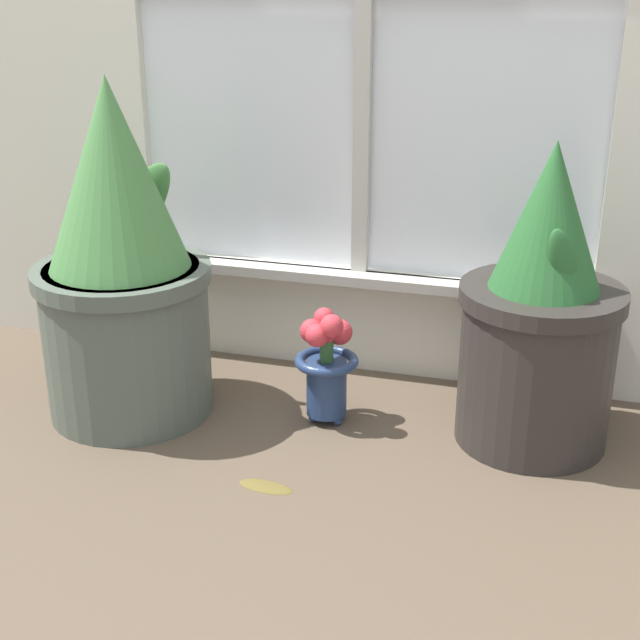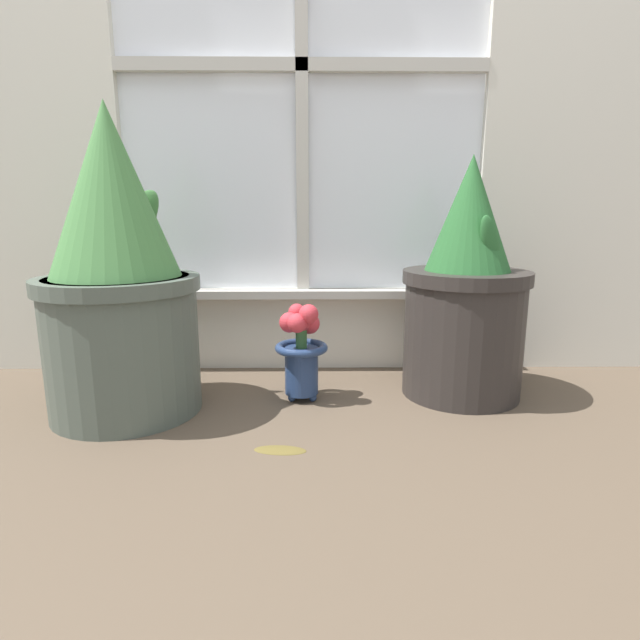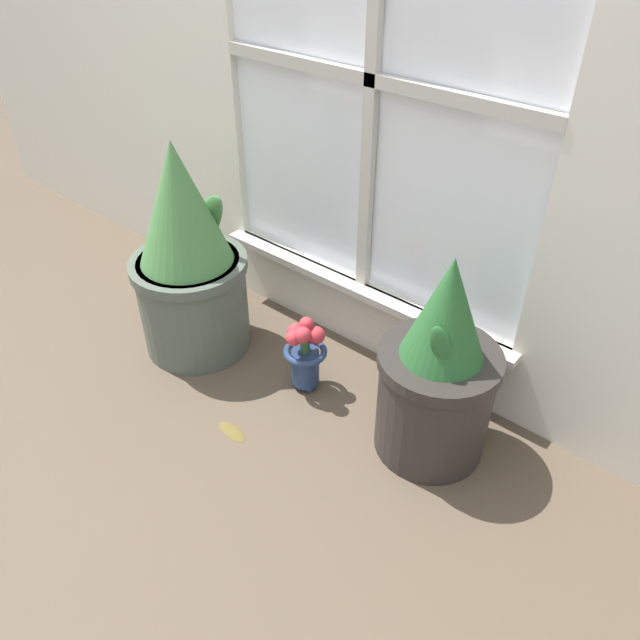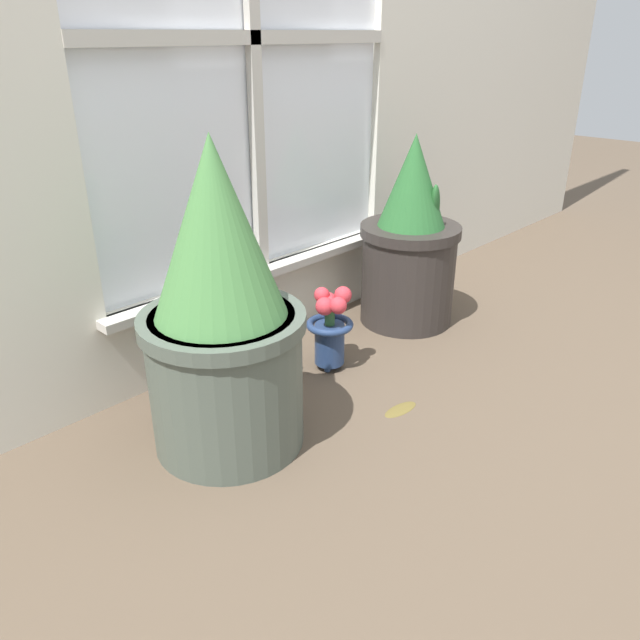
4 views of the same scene
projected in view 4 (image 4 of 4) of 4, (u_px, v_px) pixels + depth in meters
ground_plane at (418, 408)px, 1.65m from camera, size 10.00×10.00×0.00m
potted_plant_left at (222, 316)px, 1.38m from camera, size 0.38×0.38×0.73m
potted_plant_right at (410, 246)px, 2.04m from camera, size 0.33×0.33×0.62m
flower_vase at (330, 325)px, 1.79m from camera, size 0.14×0.14×0.26m
fallen_leaf at (401, 408)px, 1.64m from camera, size 0.11×0.05×0.01m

